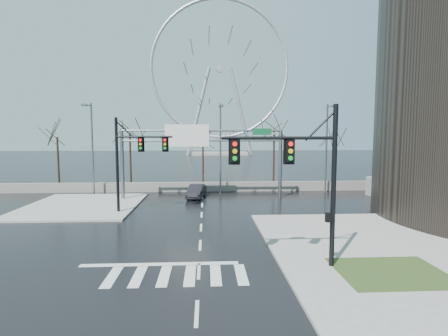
{
  "coord_description": "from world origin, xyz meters",
  "views": [
    {
      "loc": [
        0.36,
        -20.33,
        6.54
      ],
      "look_at": [
        1.77,
        6.55,
        4.0
      ],
      "focal_mm": 28.0,
      "sensor_mm": 36.0,
      "label": 1
    }
  ],
  "objects": [
    {
      "name": "tree_left",
      "position": [
        -9.0,
        23.5,
        5.98
      ],
      "size": [
        3.75,
        3.75,
        7.5
      ],
      "color": "black",
      "rests_on": "ground"
    },
    {
      "name": "sidewalk_far",
      "position": [
        -11.0,
        12.0,
        0.07
      ],
      "size": [
        10.0,
        12.0,
        0.15
      ],
      "primitive_type": "cube",
      "color": "gray",
      "rests_on": "ground"
    },
    {
      "name": "tree_center",
      "position": [
        0.0,
        24.5,
        5.17
      ],
      "size": [
        3.25,
        3.25,
        6.5
      ],
      "color": "black",
      "rests_on": "ground"
    },
    {
      "name": "car",
      "position": [
        -0.64,
        15.86,
        0.69
      ],
      "size": [
        2.13,
        4.4,
        1.39
      ],
      "primitive_type": "imported",
      "rotation": [
        0.0,
        0.0,
        -0.16
      ],
      "color": "black",
      "rests_on": "ground"
    },
    {
      "name": "sign_gantry",
      "position": [
        -0.38,
        14.96,
        5.18
      ],
      "size": [
        16.36,
        0.4,
        7.6
      ],
      "color": "slate",
      "rests_on": "ground"
    },
    {
      "name": "streetlight_right",
      "position": [
        14.0,
        18.16,
        5.89
      ],
      "size": [
        0.5,
        2.55,
        10.0
      ],
      "color": "slate",
      "rests_on": "ground"
    },
    {
      "name": "streetlight_mid",
      "position": [
        2.0,
        18.16,
        5.89
      ],
      "size": [
        0.5,
        2.55,
        10.0
      ],
      "color": "slate",
      "rests_on": "ground"
    },
    {
      "name": "ferris_wheel",
      "position": [
        5.0,
        95.0,
        26.13
      ],
      "size": [
        45.0,
        6.0,
        50.91
      ],
      "color": "gray",
      "rests_on": "ground"
    },
    {
      "name": "ground",
      "position": [
        0.0,
        0.0,
        0.0
      ],
      "size": [
        260.0,
        260.0,
        0.0
      ],
      "primitive_type": "plane",
      "color": "black",
      "rests_on": "ground"
    },
    {
      "name": "tree_right",
      "position": [
        9.0,
        23.5,
        6.22
      ],
      "size": [
        3.9,
        3.9,
        7.8
      ],
      "color": "black",
      "rests_on": "ground"
    },
    {
      "name": "tree_far_left",
      "position": [
        -18.0,
        24.0,
        5.57
      ],
      "size": [
        3.5,
        3.5,
        7.0
      ],
      "color": "black",
      "rests_on": "ground"
    },
    {
      "name": "streetlight_left",
      "position": [
        -12.0,
        18.16,
        5.89
      ],
      "size": [
        0.5,
        2.55,
        10.0
      ],
      "color": "slate",
      "rests_on": "ground"
    },
    {
      "name": "grass_strip",
      "position": [
        9.0,
        -5.0,
        0.15
      ],
      "size": [
        5.0,
        4.0,
        0.02
      ],
      "primitive_type": "cube",
      "color": "#293F1A",
      "rests_on": "sidewalk_near"
    },
    {
      "name": "tree_far_right",
      "position": [
        17.0,
        24.0,
        5.41
      ],
      "size": [
        3.4,
        3.4,
        6.8
      ],
      "color": "black",
      "rests_on": "ground"
    },
    {
      "name": "barrier_wall",
      "position": [
        0.0,
        20.0,
        0.55
      ],
      "size": [
        52.0,
        0.5,
        1.1
      ],
      "primitive_type": "cube",
      "color": "slate",
      "rests_on": "ground"
    },
    {
      "name": "signal_mast_far",
      "position": [
        -5.87,
        8.96,
        4.83
      ],
      "size": [
        4.72,
        0.41,
        8.0
      ],
      "color": "black",
      "rests_on": "ground"
    },
    {
      "name": "sidewalk_right_ext",
      "position": [
        10.0,
        2.0,
        0.07
      ],
      "size": [
        12.0,
        10.0,
        0.15
      ],
      "primitive_type": "cube",
      "color": "gray",
      "rests_on": "ground"
    },
    {
      "name": "signal_mast_near",
      "position": [
        5.14,
        -4.04,
        4.87
      ],
      "size": [
        5.52,
        0.41,
        8.0
      ],
      "color": "black",
      "rests_on": "ground"
    }
  ]
}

